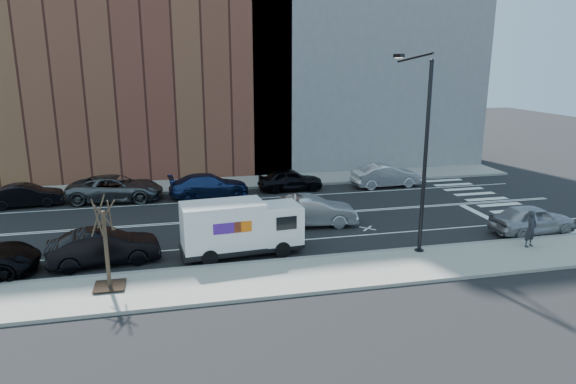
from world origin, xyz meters
name	(u,v)px	position (x,y,z in m)	size (l,w,h in m)	color
ground	(250,218)	(0.00, 0.00, 0.00)	(120.00, 120.00, 0.00)	black
sidewalk_near	(282,277)	(0.00, -8.80, 0.07)	(44.00, 3.60, 0.15)	gray
sidewalk_far	(232,183)	(0.00, 8.80, 0.07)	(44.00, 3.60, 0.15)	gray
curb_near	(274,261)	(0.00, -7.00, 0.08)	(44.00, 0.25, 0.17)	gray
curb_far	(235,188)	(0.00, 7.00, 0.08)	(44.00, 0.25, 0.17)	gray
crosswalk	(493,202)	(16.00, 0.00, 0.00)	(3.00, 14.00, 0.01)	white
road_markings	(250,218)	(0.00, 0.00, 0.00)	(40.00, 8.60, 0.01)	white
bldg_brick	(117,33)	(-8.00, 15.60, 11.00)	(26.00, 10.00, 22.00)	brown
bldg_concrete	(358,12)	(12.00, 15.60, 13.00)	(20.00, 10.00, 26.00)	slate
streetlight	(421,147)	(7.00, -6.91, 5.08)	(0.44, 4.02, 9.34)	black
street_tree	(107,257)	(-7.00, -8.40, 1.45)	(1.20, 1.20, 3.75)	black
fedex_van	(241,227)	(-1.32, -5.60, 1.37)	(5.86, 2.44, 2.61)	black
far_parked_b	(27,195)	(-13.36, 5.65, 0.71)	(1.51, 4.34, 1.43)	black
far_parked_c	(116,188)	(-8.00, 5.84, 0.83)	(2.77, 6.01, 1.67)	#4D5155
far_parked_d	(209,185)	(-1.96, 5.57, 0.77)	(2.17, 5.33, 1.55)	navy
far_parked_e	(290,180)	(3.79, 5.93, 0.77)	(1.83, 4.55, 1.55)	black
far_parked_f	(386,176)	(10.85, 5.47, 0.82)	(1.75, 5.01, 1.65)	silver
driving_sedan	(311,211)	(3.09, -2.08, 0.84)	(1.77, 5.08, 1.67)	#A6A6AB
near_parked_rear_a	(104,247)	(-7.50, -5.36, 0.80)	(1.70, 4.87, 1.60)	black
near_parked_front	(532,219)	(14.24, -5.97, 0.78)	(1.84, 4.58, 1.56)	#A7A7AB
pedestrian	(531,229)	(12.50, -8.08, 1.06)	(0.66, 0.43, 1.81)	#24252A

